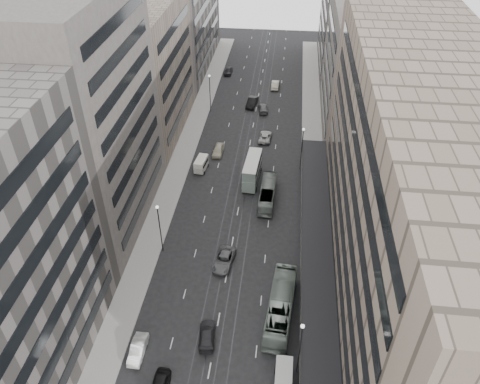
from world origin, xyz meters
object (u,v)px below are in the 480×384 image
at_px(double_decker, 252,170).
at_px(panel_van, 201,164).
at_px(bus_near, 281,306).
at_px(bus_far, 267,193).
at_px(sedan_1, 138,349).
at_px(vw_microbus, 283,379).
at_px(sedan_2, 224,260).

distance_m(double_decker, panel_van, 9.64).
bearing_deg(bus_near, double_decker, -72.80).
bearing_deg(bus_far, sedan_1, 68.15).
relative_size(bus_far, vw_microbus, 2.21).
relative_size(bus_near, double_decker, 1.49).
bearing_deg(vw_microbus, panel_van, 112.68).
distance_m(double_decker, sedan_2, 20.08).
bearing_deg(sedan_2, sedan_1, -110.17).
bearing_deg(double_decker, bus_far, -55.50).
height_order(bus_far, vw_microbus, bus_far).
bearing_deg(sedan_1, vw_microbus, -7.67).
height_order(double_decker, sedan_1, double_decker).
height_order(double_decker, vw_microbus, double_decker).
bearing_deg(bus_far, bus_near, 99.11).
bearing_deg(vw_microbus, sedan_1, 173.17).
relative_size(panel_van, sedan_2, 0.74).
distance_m(vw_microbus, panel_van, 42.76).
xyz_separation_m(double_decker, panel_van, (-9.27, 2.44, -1.06)).
bearing_deg(panel_van, vw_microbus, -61.11).
xyz_separation_m(vw_microbus, sedan_2, (-8.82, 17.32, -0.59)).
bearing_deg(double_decker, panel_van, 168.98).
bearing_deg(double_decker, sedan_2, -92.33).
relative_size(panel_van, sedan_1, 0.90).
bearing_deg(double_decker, bus_near, -74.04).
xyz_separation_m(panel_van, sedan_2, (7.15, -22.34, -0.57)).
bearing_deg(sedan_1, panel_van, 88.78).
relative_size(vw_microbus, sedan_2, 0.84).
relative_size(bus_near, sedan_2, 2.28).
bearing_deg(sedan_1, bus_far, 66.58).
relative_size(bus_near, sedan_1, 2.77).
distance_m(bus_near, double_decker, 28.41).
relative_size(vw_microbus, sedan_1, 1.02).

